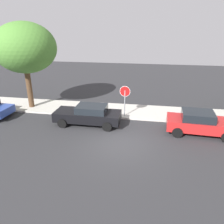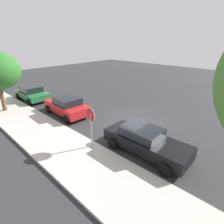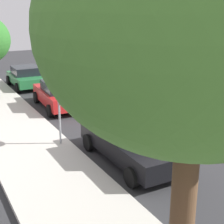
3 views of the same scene
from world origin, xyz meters
name	(u,v)px [view 2 (image 2 of 3)]	position (x,y,z in m)	size (l,w,h in m)	color
ground_plane	(132,123)	(0.00, 0.00, 0.00)	(60.00, 60.00, 0.00)	#2D2D30
sidewalk_curb	(73,154)	(0.00, 5.20, 0.07)	(32.00, 3.09, 0.14)	beige
stop_sign	(91,121)	(-0.25, 4.05, 1.69)	(0.79, 0.12, 2.45)	gray
parked_car_black	(145,141)	(-2.61, 2.39, 0.72)	(4.60, 1.94, 1.41)	black
parked_car_red	(67,106)	(4.79, 2.25, 0.75)	(4.26, 2.22, 1.47)	red
parked_car_green	(32,93)	(10.44, 2.49, 0.71)	(3.91, 2.11, 1.38)	#236B38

